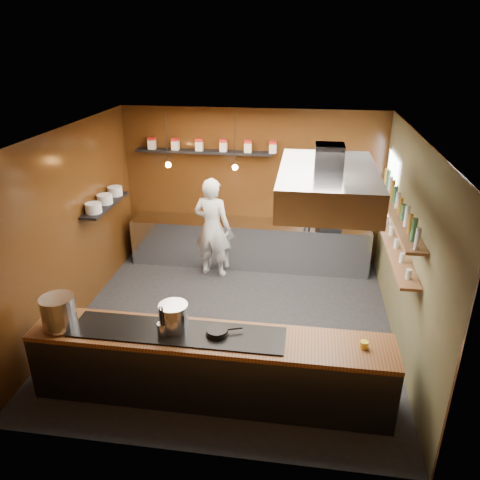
% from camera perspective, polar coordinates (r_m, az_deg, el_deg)
% --- Properties ---
extents(floor, '(5.00, 5.00, 0.00)m').
position_cam_1_polar(floor, '(7.53, -1.03, -10.31)').
color(floor, black).
rests_on(floor, ground).
extents(back_wall, '(5.00, 0.00, 5.00)m').
position_cam_1_polar(back_wall, '(9.12, 1.44, 6.43)').
color(back_wall, '#341A09').
rests_on(back_wall, ground).
extents(left_wall, '(0.00, 5.00, 5.00)m').
position_cam_1_polar(left_wall, '(7.59, -20.08, 1.29)').
color(left_wall, '#341A09').
rests_on(left_wall, ground).
extents(right_wall, '(0.00, 5.00, 5.00)m').
position_cam_1_polar(right_wall, '(6.88, 19.89, -1.00)').
color(right_wall, brown).
rests_on(right_wall, ground).
extents(ceiling, '(5.00, 5.00, 0.00)m').
position_cam_1_polar(ceiling, '(6.35, -1.23, 12.71)').
color(ceiling, silver).
rests_on(ceiling, back_wall).
extents(window_pane, '(0.00, 1.00, 1.00)m').
position_cam_1_polar(window_pane, '(8.31, 17.90, 6.41)').
color(window_pane, white).
rests_on(window_pane, right_wall).
extents(prep_counter, '(4.60, 0.65, 0.90)m').
position_cam_1_polar(prep_counter, '(9.19, 1.12, -0.44)').
color(prep_counter, silver).
rests_on(prep_counter, floor).
extents(pass_counter, '(4.40, 0.72, 0.94)m').
position_cam_1_polar(pass_counter, '(5.99, -3.65, -15.10)').
color(pass_counter, '#38383D').
rests_on(pass_counter, floor).
extents(tin_shelf, '(2.60, 0.26, 0.04)m').
position_cam_1_polar(tin_shelf, '(8.96, -4.45, 10.68)').
color(tin_shelf, black).
rests_on(tin_shelf, back_wall).
extents(plate_shelf, '(0.30, 1.40, 0.04)m').
position_cam_1_polar(plate_shelf, '(8.34, -16.08, 4.17)').
color(plate_shelf, black).
rests_on(plate_shelf, left_wall).
extents(bottle_shelf_upper, '(0.26, 2.80, 0.04)m').
position_cam_1_polar(bottle_shelf_upper, '(6.97, 18.65, 3.23)').
color(bottle_shelf_upper, brown).
rests_on(bottle_shelf_upper, right_wall).
extents(bottle_shelf_lower, '(0.26, 2.80, 0.04)m').
position_cam_1_polar(bottle_shelf_lower, '(7.14, 18.16, -0.30)').
color(bottle_shelf_lower, brown).
rests_on(bottle_shelf_lower, right_wall).
extents(extractor_hood, '(1.20, 2.00, 0.72)m').
position_cam_1_polar(extractor_hood, '(6.00, 10.58, 6.79)').
color(extractor_hood, '#38383D').
rests_on(extractor_hood, ceiling).
extents(pendant_left, '(0.10, 0.10, 0.95)m').
position_cam_1_polar(pendant_left, '(8.47, -8.76, 9.38)').
color(pendant_left, black).
rests_on(pendant_left, ceiling).
extents(pendant_right, '(0.10, 0.10, 0.95)m').
position_cam_1_polar(pendant_right, '(8.21, -0.61, 9.19)').
color(pendant_right, black).
rests_on(pendant_right, ceiling).
extents(storage_tins, '(2.43, 0.13, 0.22)m').
position_cam_1_polar(storage_tins, '(8.90, -3.52, 11.49)').
color(storage_tins, beige).
rests_on(storage_tins, tin_shelf).
extents(plate_stacks, '(0.26, 1.16, 0.16)m').
position_cam_1_polar(plate_stacks, '(8.31, -16.16, 4.82)').
color(plate_stacks, silver).
rests_on(plate_stacks, plate_shelf).
extents(bottles, '(0.06, 2.66, 0.24)m').
position_cam_1_polar(bottles, '(6.93, 18.80, 4.32)').
color(bottles, silver).
rests_on(bottles, bottle_shelf_upper).
extents(wine_glasses, '(0.07, 2.37, 0.13)m').
position_cam_1_polar(wine_glasses, '(7.11, 18.25, 0.33)').
color(wine_glasses, silver).
rests_on(wine_glasses, bottle_shelf_lower).
extents(stockpot_large, '(0.52, 0.52, 0.40)m').
position_cam_1_polar(stockpot_large, '(6.13, -21.24, -8.19)').
color(stockpot_large, silver).
rests_on(stockpot_large, pass_counter).
extents(stockpot_small, '(0.37, 0.37, 0.33)m').
position_cam_1_polar(stockpot_small, '(5.75, -8.08, -9.24)').
color(stockpot_small, silver).
rests_on(stockpot_small, pass_counter).
extents(utensil_crock, '(0.17, 0.17, 0.17)m').
position_cam_1_polar(utensil_crock, '(5.70, -9.40, -10.68)').
color(utensil_crock, '#B3B5BA').
rests_on(utensil_crock, pass_counter).
extents(frying_pan, '(0.43, 0.27, 0.07)m').
position_cam_1_polar(frying_pan, '(5.68, -2.77, -11.11)').
color(frying_pan, black).
rests_on(frying_pan, pass_counter).
extents(butter_jar, '(0.11, 0.11, 0.09)m').
position_cam_1_polar(butter_jar, '(5.67, 14.90, -12.22)').
color(butter_jar, yellow).
rests_on(butter_jar, pass_counter).
extents(espresso_machine, '(0.47, 0.46, 0.40)m').
position_cam_1_polar(espresso_machine, '(8.89, 10.84, 2.77)').
color(espresso_machine, black).
rests_on(espresso_machine, prep_counter).
extents(chef, '(0.76, 0.57, 1.90)m').
position_cam_1_polar(chef, '(8.64, -3.42, 1.50)').
color(chef, white).
rests_on(chef, floor).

